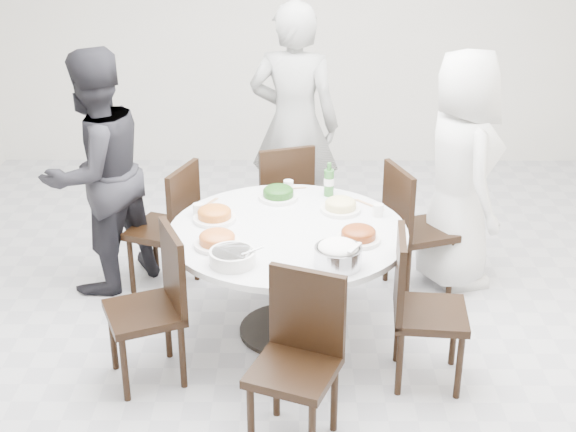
{
  "coord_description": "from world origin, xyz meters",
  "views": [
    {
      "loc": [
        -0.05,
        -4.77,
        2.9
      ],
      "look_at": [
        -0.07,
        -0.2,
        0.82
      ],
      "focal_mm": 50.0,
      "sensor_mm": 36.0,
      "label": 1
    }
  ],
  "objects_px": {
    "dining_table": "(288,282)",
    "diner_left": "(96,173)",
    "soup_bowl": "(233,257)",
    "chair_ne": "(421,228)",
    "rice_bowl": "(338,257)",
    "beverage_bottle": "(329,179)",
    "chair_nw": "(162,227)",
    "diner_right": "(460,170)",
    "chair_s": "(294,367)",
    "chair_sw": "(144,309)",
    "chair_n": "(279,199)",
    "chair_se": "(431,310)",
    "diner_middle": "(294,125)"
  },
  "relations": [
    {
      "from": "diner_right",
      "to": "chair_sw",
      "type": "bearing_deg",
      "value": 109.87
    },
    {
      "from": "diner_right",
      "to": "rice_bowl",
      "type": "bearing_deg",
      "value": 131.41
    },
    {
      "from": "chair_n",
      "to": "diner_left",
      "type": "height_order",
      "value": "diner_left"
    },
    {
      "from": "chair_se",
      "to": "diner_left",
      "type": "bearing_deg",
      "value": 66.93
    },
    {
      "from": "diner_right",
      "to": "diner_left",
      "type": "distance_m",
      "value": 2.54
    },
    {
      "from": "chair_n",
      "to": "chair_sw",
      "type": "xyz_separation_m",
      "value": [
        -0.77,
        -1.63,
        0.0
      ]
    },
    {
      "from": "chair_s",
      "to": "beverage_bottle",
      "type": "relative_size",
      "value": 4.0
    },
    {
      "from": "chair_nw",
      "to": "rice_bowl",
      "type": "height_order",
      "value": "chair_nw"
    },
    {
      "from": "chair_nw",
      "to": "chair_sw",
      "type": "height_order",
      "value": "same"
    },
    {
      "from": "chair_nw",
      "to": "chair_s",
      "type": "xyz_separation_m",
      "value": [
        0.93,
        -1.7,
        0.0
      ]
    },
    {
      "from": "chair_ne",
      "to": "dining_table",
      "type": "bearing_deg",
      "value": 103.6
    },
    {
      "from": "diner_left",
      "to": "chair_sw",
      "type": "bearing_deg",
      "value": 62.62
    },
    {
      "from": "chair_ne",
      "to": "chair_n",
      "type": "bearing_deg",
      "value": 43.58
    },
    {
      "from": "diner_right",
      "to": "soup_bowl",
      "type": "relative_size",
      "value": 6.46
    },
    {
      "from": "chair_se",
      "to": "diner_left",
      "type": "relative_size",
      "value": 0.54
    },
    {
      "from": "soup_bowl",
      "to": "chair_n",
      "type": "bearing_deg",
      "value": 81.25
    },
    {
      "from": "chair_ne",
      "to": "beverage_bottle",
      "type": "height_order",
      "value": "beverage_bottle"
    },
    {
      "from": "diner_left",
      "to": "soup_bowl",
      "type": "relative_size",
      "value": 6.54
    },
    {
      "from": "diner_left",
      "to": "soup_bowl",
      "type": "distance_m",
      "value": 1.51
    },
    {
      "from": "chair_n",
      "to": "diner_middle",
      "type": "distance_m",
      "value": 0.59
    },
    {
      "from": "diner_right",
      "to": "dining_table",
      "type": "bearing_deg",
      "value": 109.93
    },
    {
      "from": "chair_ne",
      "to": "diner_right",
      "type": "bearing_deg",
      "value": -82.56
    },
    {
      "from": "chair_sw",
      "to": "chair_s",
      "type": "distance_m",
      "value": 1.04
    },
    {
      "from": "chair_s",
      "to": "soup_bowl",
      "type": "xyz_separation_m",
      "value": [
        -0.35,
        0.62,
        0.32
      ]
    },
    {
      "from": "chair_n",
      "to": "rice_bowl",
      "type": "bearing_deg",
      "value": 83.96
    },
    {
      "from": "dining_table",
      "to": "chair_s",
      "type": "distance_m",
      "value": 1.09
    },
    {
      "from": "chair_sw",
      "to": "chair_nw",
      "type": "bearing_deg",
      "value": 160.54
    },
    {
      "from": "dining_table",
      "to": "chair_ne",
      "type": "distance_m",
      "value": 1.12
    },
    {
      "from": "diner_left",
      "to": "beverage_bottle",
      "type": "distance_m",
      "value": 1.61
    },
    {
      "from": "chair_se",
      "to": "rice_bowl",
      "type": "bearing_deg",
      "value": 91.97
    },
    {
      "from": "chair_sw",
      "to": "chair_ne",
      "type": "bearing_deg",
      "value": 99.46
    },
    {
      "from": "chair_ne",
      "to": "diner_right",
      "type": "distance_m",
      "value": 0.49
    },
    {
      "from": "soup_bowl",
      "to": "chair_s",
      "type": "bearing_deg",
      "value": -60.81
    },
    {
      "from": "chair_se",
      "to": "beverage_bottle",
      "type": "distance_m",
      "value": 1.26
    },
    {
      "from": "dining_table",
      "to": "rice_bowl",
      "type": "distance_m",
      "value": 0.71
    },
    {
      "from": "chair_sw",
      "to": "chair_n",
      "type": "bearing_deg",
      "value": 132.22
    },
    {
      "from": "chair_ne",
      "to": "rice_bowl",
      "type": "distance_m",
      "value": 1.31
    },
    {
      "from": "diner_middle",
      "to": "rice_bowl",
      "type": "bearing_deg",
      "value": 107.8
    },
    {
      "from": "chair_ne",
      "to": "chair_nw",
      "type": "distance_m",
      "value": 1.83
    },
    {
      "from": "dining_table",
      "to": "diner_left",
      "type": "bearing_deg",
      "value": 153.89
    },
    {
      "from": "chair_sw",
      "to": "chair_se",
      "type": "xyz_separation_m",
      "value": [
        1.67,
        -0.0,
        0.0
      ]
    },
    {
      "from": "chair_se",
      "to": "dining_table",
      "type": "bearing_deg",
      "value": 63.57
    },
    {
      "from": "diner_middle",
      "to": "rice_bowl",
      "type": "height_order",
      "value": "diner_middle"
    },
    {
      "from": "dining_table",
      "to": "diner_right",
      "type": "relative_size",
      "value": 0.87
    },
    {
      "from": "dining_table",
      "to": "chair_nw",
      "type": "height_order",
      "value": "chair_nw"
    },
    {
      "from": "rice_bowl",
      "to": "beverage_bottle",
      "type": "relative_size",
      "value": 1.15
    },
    {
      "from": "chair_sw",
      "to": "soup_bowl",
      "type": "relative_size",
      "value": 3.56
    },
    {
      "from": "chair_n",
      "to": "beverage_bottle",
      "type": "distance_m",
      "value": 0.78
    },
    {
      "from": "chair_nw",
      "to": "diner_middle",
      "type": "distance_m",
      "value": 1.34
    },
    {
      "from": "chair_ne",
      "to": "diner_left",
      "type": "height_order",
      "value": "diner_left"
    }
  ]
}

